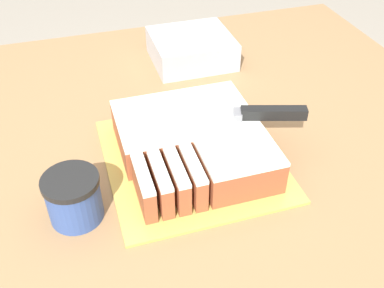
% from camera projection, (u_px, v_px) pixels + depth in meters
% --- Properties ---
extents(countertop, '(1.40, 1.10, 0.90)m').
position_uv_depth(countertop, '(167.00, 271.00, 1.21)').
color(countertop, '#936D47').
rests_on(countertop, ground_plane).
extents(cake_board, '(0.33, 0.35, 0.01)m').
position_uv_depth(cake_board, '(192.00, 159.00, 0.88)').
color(cake_board, gold).
rests_on(cake_board, countertop).
extents(cake, '(0.26, 0.28, 0.07)m').
position_uv_depth(cake, '(194.00, 142.00, 0.86)').
color(cake, '#994C2D').
rests_on(cake, cake_board).
extents(knife, '(0.30, 0.11, 0.02)m').
position_uv_depth(knife, '(257.00, 114.00, 0.86)').
color(knife, silver).
rests_on(knife, cake).
extents(coffee_cup, '(0.09, 0.09, 0.09)m').
position_uv_depth(coffee_cup, '(74.00, 198.00, 0.74)').
color(coffee_cup, '#334C8C').
rests_on(coffee_cup, countertop).
extents(storage_box, '(0.20, 0.18, 0.07)m').
position_uv_depth(storage_box, '(191.00, 48.00, 1.17)').
color(storage_box, '#B2B2B7').
rests_on(storage_box, countertop).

